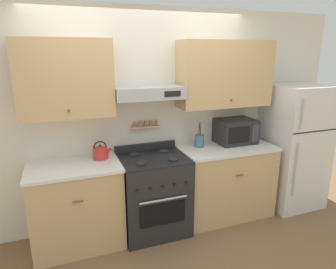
# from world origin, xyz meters

# --- Properties ---
(ground_plane) EXTENTS (16.00, 16.00, 0.00)m
(ground_plane) POSITION_xyz_m (0.00, 0.00, 0.00)
(ground_plane) COLOR brown
(wall_back) EXTENTS (5.20, 0.46, 2.55)m
(wall_back) POSITION_xyz_m (0.05, 0.58, 1.46)
(wall_back) COLOR silver
(wall_back) RESTS_ON ground_plane
(counter_left) EXTENTS (0.95, 0.63, 0.92)m
(counter_left) POSITION_xyz_m (-0.85, 0.32, 0.46)
(counter_left) COLOR tan
(counter_left) RESTS_ON ground_plane
(counter_right) EXTENTS (1.18, 0.63, 0.92)m
(counter_right) POSITION_xyz_m (0.97, 0.32, 0.46)
(counter_right) COLOR tan
(counter_right) RESTS_ON ground_plane
(stove_range) EXTENTS (0.75, 0.67, 1.00)m
(stove_range) POSITION_xyz_m (0.00, 0.29, 0.46)
(stove_range) COLOR #232326
(stove_range) RESTS_ON ground_plane
(refrigerator) EXTENTS (0.73, 0.69, 1.65)m
(refrigerator) POSITION_xyz_m (1.99, 0.27, 0.82)
(refrigerator) COLOR white
(refrigerator) RESTS_ON ground_plane
(tea_kettle) EXTENTS (0.21, 0.16, 0.20)m
(tea_kettle) POSITION_xyz_m (-0.56, 0.43, 1.00)
(tea_kettle) COLOR red
(tea_kettle) RESTS_ON counter_left
(microwave) EXTENTS (0.48, 0.40, 0.31)m
(microwave) POSITION_xyz_m (1.15, 0.45, 1.08)
(microwave) COLOR #232326
(microwave) RESTS_ON counter_right
(utensil_crock) EXTENTS (0.11, 0.11, 0.31)m
(utensil_crock) POSITION_xyz_m (0.64, 0.43, 1.01)
(utensil_crock) COLOR slate
(utensil_crock) RESTS_ON counter_right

